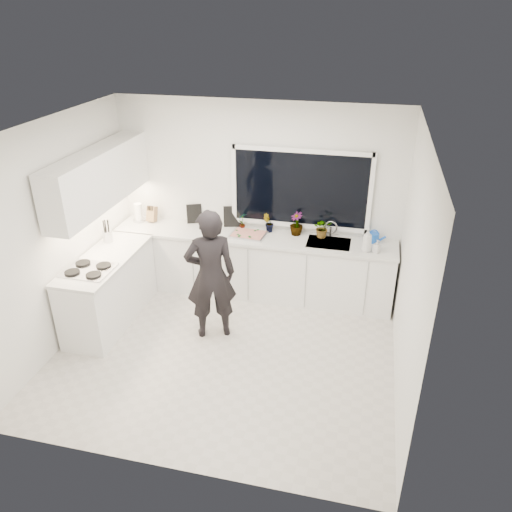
# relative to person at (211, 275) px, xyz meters

# --- Properties ---
(floor) EXTENTS (4.00, 3.50, 0.02)m
(floor) POSITION_rel_person_xyz_m (0.26, -0.34, -0.86)
(floor) COLOR beige
(floor) RESTS_ON ground
(wall_back) EXTENTS (4.00, 0.02, 2.70)m
(wall_back) POSITION_rel_person_xyz_m (0.26, 1.42, 0.50)
(wall_back) COLOR white
(wall_back) RESTS_ON ground
(wall_left) EXTENTS (0.02, 3.50, 2.70)m
(wall_left) POSITION_rel_person_xyz_m (-1.75, -0.34, 0.50)
(wall_left) COLOR white
(wall_left) RESTS_ON ground
(wall_right) EXTENTS (0.02, 3.50, 2.70)m
(wall_right) POSITION_rel_person_xyz_m (2.27, -0.34, 0.50)
(wall_right) COLOR white
(wall_right) RESTS_ON ground
(ceiling) EXTENTS (4.00, 3.50, 0.02)m
(ceiling) POSITION_rel_person_xyz_m (0.26, -0.34, 1.86)
(ceiling) COLOR white
(ceiling) RESTS_ON wall_back
(window) EXTENTS (1.80, 0.02, 1.00)m
(window) POSITION_rel_person_xyz_m (0.86, 1.38, 0.70)
(window) COLOR black
(window) RESTS_ON wall_back
(base_cabinets_back) EXTENTS (3.92, 0.58, 0.88)m
(base_cabinets_back) POSITION_rel_person_xyz_m (0.26, 1.11, -0.41)
(base_cabinets_back) COLOR white
(base_cabinets_back) RESTS_ON floor
(base_cabinets_left) EXTENTS (0.58, 1.60, 0.88)m
(base_cabinets_left) POSITION_rel_person_xyz_m (-1.41, 0.01, -0.41)
(base_cabinets_left) COLOR white
(base_cabinets_left) RESTS_ON floor
(countertop_back) EXTENTS (3.94, 0.62, 0.04)m
(countertop_back) POSITION_rel_person_xyz_m (0.26, 1.10, 0.05)
(countertop_back) COLOR silver
(countertop_back) RESTS_ON base_cabinets_back
(countertop_left) EXTENTS (0.62, 1.60, 0.04)m
(countertop_left) POSITION_rel_person_xyz_m (-1.41, 0.01, 0.05)
(countertop_left) COLOR silver
(countertop_left) RESTS_ON base_cabinets_left
(upper_cabinets) EXTENTS (0.34, 2.10, 0.70)m
(upper_cabinets) POSITION_rel_person_xyz_m (-1.53, 0.36, 1.00)
(upper_cabinets) COLOR white
(upper_cabinets) RESTS_ON wall_left
(sink) EXTENTS (0.58, 0.42, 0.14)m
(sink) POSITION_rel_person_xyz_m (1.31, 1.11, 0.02)
(sink) COLOR silver
(sink) RESTS_ON countertop_back
(faucet) EXTENTS (0.03, 0.03, 0.22)m
(faucet) POSITION_rel_person_xyz_m (1.31, 1.31, 0.18)
(faucet) COLOR silver
(faucet) RESTS_ON countertop_back
(stovetop) EXTENTS (0.56, 0.48, 0.03)m
(stovetop) POSITION_rel_person_xyz_m (-1.43, -0.34, 0.08)
(stovetop) COLOR black
(stovetop) RESTS_ON countertop_left
(person) EXTENTS (0.73, 0.62, 1.70)m
(person) POSITION_rel_person_xyz_m (0.00, 0.00, 0.00)
(person) COLOR black
(person) RESTS_ON floor
(pizza_tray) EXTENTS (0.50, 0.39, 0.03)m
(pizza_tray) POSITION_rel_person_xyz_m (0.21, 1.08, 0.08)
(pizza_tray) COLOR #B2B2B6
(pizza_tray) RESTS_ON countertop_back
(pizza) EXTENTS (0.46, 0.34, 0.01)m
(pizza) POSITION_rel_person_xyz_m (0.21, 1.08, 0.10)
(pizza) COLOR red
(pizza) RESTS_ON pizza_tray
(watering_can) EXTENTS (0.17, 0.17, 0.13)m
(watering_can) POSITION_rel_person_xyz_m (1.89, 1.27, 0.13)
(watering_can) COLOR blue
(watering_can) RESTS_ON countertop_back
(paper_towel_roll) EXTENTS (0.13, 0.13, 0.26)m
(paper_towel_roll) POSITION_rel_person_xyz_m (-1.49, 1.21, 0.20)
(paper_towel_roll) COLOR white
(paper_towel_roll) RESTS_ON countertop_back
(knife_block) EXTENTS (0.14, 0.12, 0.22)m
(knife_block) POSITION_rel_person_xyz_m (-1.30, 1.25, 0.18)
(knife_block) COLOR olive
(knife_block) RESTS_ON countertop_back
(utensil_crock) EXTENTS (0.16, 0.16, 0.16)m
(utensil_crock) POSITION_rel_person_xyz_m (-1.59, 0.46, 0.15)
(utensil_crock) COLOR silver
(utensil_crock) RESTS_ON countertop_left
(picture_frame_large) EXTENTS (0.21, 0.11, 0.28)m
(picture_frame_large) POSITION_rel_person_xyz_m (-0.67, 1.35, 0.21)
(picture_frame_large) COLOR black
(picture_frame_large) RESTS_ON countertop_back
(picture_frame_small) EXTENTS (0.25, 0.08, 0.30)m
(picture_frame_small) POSITION_rel_person_xyz_m (-0.10, 1.35, 0.22)
(picture_frame_small) COLOR black
(picture_frame_small) RESTS_ON countertop_back
(herb_plants) EXTENTS (1.35, 0.26, 0.33)m
(herb_plants) POSITION_rel_person_xyz_m (0.87, 1.27, 0.21)
(herb_plants) COLOR #26662D
(herb_plants) RESTS_ON countertop_back
(soap_bottles) EXTENTS (0.27, 0.18, 0.32)m
(soap_bottles) POSITION_rel_person_xyz_m (1.83, 0.96, 0.22)
(soap_bottles) COLOR #D8BF66
(soap_bottles) RESTS_ON countertop_back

